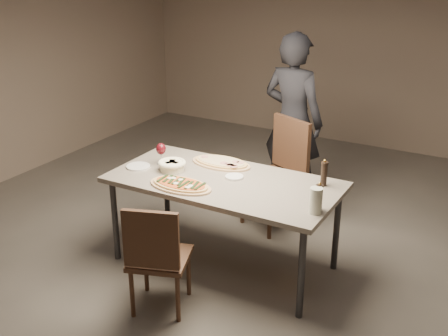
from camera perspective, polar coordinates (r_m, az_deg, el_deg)
The scene contains 14 objects.
room at distance 4.18m, azimuth 0.00°, elevation 7.02°, with size 7.00×7.00×7.00m.
dining_table at distance 4.41m, azimuth 0.00°, elevation -1.89°, with size 1.80×0.90×0.75m.
zucchini_pizza at distance 4.27m, azimuth -4.45°, elevation -1.70°, with size 0.52×0.29×0.05m.
ham_pizza at distance 4.69m, azimuth -0.29°, elevation 0.55°, with size 0.53×0.29×0.04m.
bread_basket at distance 4.58m, azimuth -5.30°, elevation 0.33°, with size 0.23×0.23×0.08m.
oil_dish at distance 4.42m, azimuth 1.05°, elevation -0.90°, with size 0.14×0.14×0.02m.
pepper_mill_left at distance 3.92m, azimuth 9.63°, elevation -2.90°, with size 0.05×0.05×0.21m.
pepper_mill_right at distance 4.32m, azimuth 10.13°, elevation -0.54°, with size 0.05×0.05×0.21m.
carafe at distance 3.87m, azimuth 9.32°, elevation -3.28°, with size 0.09×0.09×0.19m.
wine_glass at distance 4.69m, azimuth -6.42°, elevation 1.87°, with size 0.08×0.08×0.18m.
side_plate at distance 4.69m, azimuth -8.71°, elevation 0.16°, with size 0.20×0.20×0.01m.
chair_near at distance 3.94m, azimuth -6.89°, elevation -8.63°, with size 0.52×0.52×0.85m.
chair_far at distance 5.18m, azimuth 5.78°, elevation 0.13°, with size 0.63×0.63×1.01m.
diner at distance 5.53m, azimuth 7.01°, elevation 4.78°, with size 0.63×0.41×1.73m, color black.
Camera 1 is at (1.98, -3.52, 2.46)m, focal length 45.00 mm.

